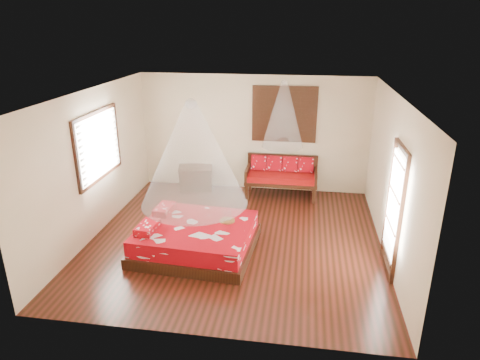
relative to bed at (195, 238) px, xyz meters
name	(u,v)px	position (x,y,z in m)	size (l,w,h in m)	color
room	(235,171)	(0.66, 0.53, 1.15)	(5.54, 5.54, 2.84)	black
bed	(195,238)	(0.00, 0.00, 0.00)	(2.18, 2.00, 0.64)	black
daybed	(281,174)	(1.38, 2.91, 0.27)	(1.69, 0.75, 0.94)	black
storage_chest	(196,178)	(-0.75, 2.98, 0.04)	(0.94, 0.77, 0.57)	black
shutter_panel	(284,114)	(1.38, 3.25, 1.65)	(1.52, 0.06, 1.32)	black
window_left	(99,146)	(-2.05, 0.73, 1.45)	(0.10, 1.74, 1.34)	black
glazed_door	(394,210)	(3.37, -0.07, 0.82)	(0.08, 1.02, 2.16)	black
wine_tray	(227,218)	(0.55, 0.26, 0.31)	(0.28, 0.28, 0.22)	brown
mosquito_net_main	(193,154)	(0.02, 0.00, 1.60)	(1.86, 1.86, 1.80)	white
mosquito_net_daybed	(283,114)	(1.38, 2.78, 1.75)	(0.94, 0.94, 1.50)	white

